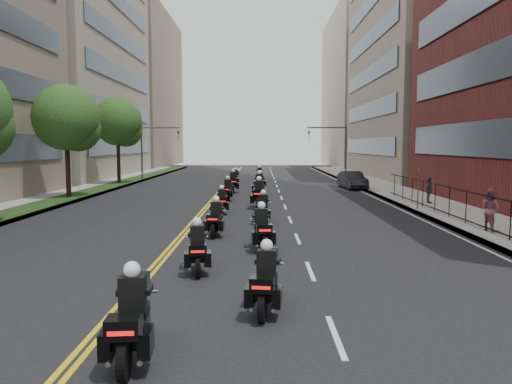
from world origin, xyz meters
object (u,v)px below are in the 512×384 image
motorcycle_0 (132,323)px  motorcycle_2 (197,251)px  motorcycle_13 (259,176)px  motorcycle_9 (259,186)px  motorcycle_11 (261,182)px  motorcycle_3 (262,231)px  motorcycle_8 (228,191)px  motorcycle_1 (266,284)px  motorcycle_6 (222,202)px  motorcycle_4 (216,220)px  motorcycle_5 (263,210)px  motorcycle_12 (236,178)px  motorcycle_10 (233,183)px  motorcycle_7 (259,195)px  pedestrian_b (491,210)px  parked_sedan (352,180)px  pedestrian_c (429,190)px

motorcycle_0 → motorcycle_2: bearing=81.8°
motorcycle_2 → motorcycle_13: (1.72, 33.48, 0.04)m
motorcycle_9 → motorcycle_11: size_ratio=1.20×
motorcycle_3 → motorcycle_8: motorcycle_3 is taller
motorcycle_1 → motorcycle_3: motorcycle_3 is taller
motorcycle_6 → motorcycle_8: size_ratio=0.94×
motorcycle_1 → motorcycle_4: size_ratio=1.00×
motorcycle_8 → motorcycle_9: 3.66m
motorcycle_0 → motorcycle_5: (2.32, 15.00, -0.05)m
motorcycle_3 → motorcycle_11: size_ratio=1.10×
motorcycle_6 → motorcycle_12: motorcycle_12 is taller
motorcycle_2 → motorcycle_3: (1.88, 3.12, 0.05)m
motorcycle_1 → motorcycle_3: (-0.07, 6.58, 0.03)m
motorcycle_12 → motorcycle_10: bearing=-84.5°
motorcycle_7 → pedestrian_b: size_ratio=1.42×
motorcycle_12 → motorcycle_13: bearing=58.2°
motorcycle_0 → motorcycle_7: bearing=79.5°
motorcycle_1 → parked_sedan: 31.71m
motorcycle_5 → pedestrian_c: (10.06, 6.85, 0.31)m
motorcycle_5 → motorcycle_12: motorcycle_12 is taller
motorcycle_6 → motorcycle_12: (-0.18, 18.34, 0.03)m
motorcycle_8 → motorcycle_12: size_ratio=1.01×
motorcycle_0 → motorcycle_5: 15.18m
motorcycle_8 → motorcycle_10: 5.57m
motorcycle_6 → pedestrian_c: size_ratio=1.32×
motorcycle_2 → motorcycle_5: same height
motorcycle_11 → pedestrian_c: bearing=-55.0°
pedestrian_b → pedestrian_c: size_ratio=1.12×
motorcycle_8 → motorcycle_2: bearing=-86.9°
motorcycle_5 → motorcycle_13: 24.47m
motorcycle_2 → motorcycle_8: size_ratio=0.96×
motorcycle_4 → pedestrian_c: pedestrian_c is taller
motorcycle_0 → motorcycle_10: bearing=85.1°
motorcycle_10 → parked_sedan: size_ratio=0.56×
motorcycle_10 → motorcycle_11: size_ratio=1.19×
motorcycle_7 → motorcycle_2: bearing=-92.7°
motorcycle_4 → pedestrian_c: size_ratio=1.39×
motorcycle_10 → motorcycle_12: 6.51m
motorcycle_5 → pedestrian_c: size_ratio=1.36×
motorcycle_10 → pedestrian_b: size_ratio=1.40×
motorcycle_2 → motorcycle_9: (1.72, 21.49, 0.10)m
motorcycle_9 → pedestrian_c: (10.30, -5.64, 0.21)m
motorcycle_1 → motorcycle_2: motorcycle_1 is taller
motorcycle_11 → parked_sedan: bearing=-5.9°
motorcycle_5 → motorcycle_11: motorcycle_5 is taller
motorcycle_2 → motorcycle_3: bearing=51.2°
motorcycle_0 → pedestrian_c: (12.38, 21.85, 0.26)m
motorcycle_4 → pedestrian_c: (12.00, 10.05, 0.30)m
motorcycle_4 → motorcycle_13: 27.73m
motorcycle_4 → pedestrian_b: pedestrian_b is taller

